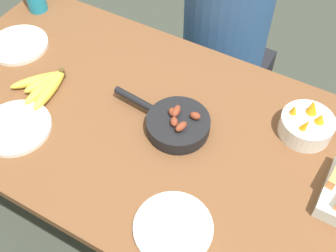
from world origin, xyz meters
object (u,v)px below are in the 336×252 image
Objects in this scene: fruit_bowl_citrus at (307,125)px; banana_bunch at (45,85)px; skillet at (176,124)px; empty_plate_far_left at (18,45)px; empty_plate_far_right at (16,128)px; person_figure at (222,58)px; empty_plate_near_front at (173,228)px.

banana_bunch is at bearing -163.01° from fruit_bowl_citrus.
empty_plate_far_left is (-0.72, 0.06, -0.02)m from skillet.
fruit_bowl_citrus reaches higher than skillet.
skillet is 0.41m from fruit_bowl_citrus.
empty_plate_far_left is at bearing 152.51° from banana_bunch.
banana_bunch reaches higher than empty_plate_far_right.
person_figure reaches higher than fruit_bowl_citrus.
skillet is 0.29× the size of person_figure.
skillet is at bearing -152.18° from fruit_bowl_citrus.
empty_plate_near_front is 0.96× the size of empty_plate_far_left.
fruit_bowl_citrus is (0.81, 0.44, 0.03)m from empty_plate_far_right.
empty_plate_far_left is at bearing -172.95° from fruit_bowl_citrus.
empty_plate_far_left is 1.09m from fruit_bowl_citrus.
empty_plate_near_front is 0.54m from fruit_bowl_citrus.
empty_plate_far_left is 0.99× the size of empty_plate_far_right.
banana_bunch is at bearing 159.53° from empty_plate_near_front.
skillet is 0.76m from person_figure.
empty_plate_far_left is at bearing 131.05° from empty_plate_far_right.
empty_plate_far_right is at bearing -109.27° from person_figure.
empty_plate_far_right is at bearing -80.10° from banana_bunch.
skillet reaches higher than banana_bunch.
skillet is 1.57× the size of empty_plate_far_left.
banana_bunch reaches higher than empty_plate_near_front.
skillet reaches higher than empty_plate_far_right.
banana_bunch is 0.88m from fruit_bowl_citrus.
banana_bunch is at bearing -27.49° from empty_plate_far_left.
skillet is 1.55× the size of empty_plate_far_right.
fruit_bowl_citrus is at bearing 7.05° from empty_plate_far_left.
person_figure is at bearing 70.73° from empty_plate_far_right.
person_figure is (-0.48, 0.49, -0.32)m from fruit_bowl_citrus.
empty_plate_near_front is 1.30× the size of fruit_bowl_citrus.
empty_plate_far_left is at bearing 157.55° from empty_plate_near_front.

